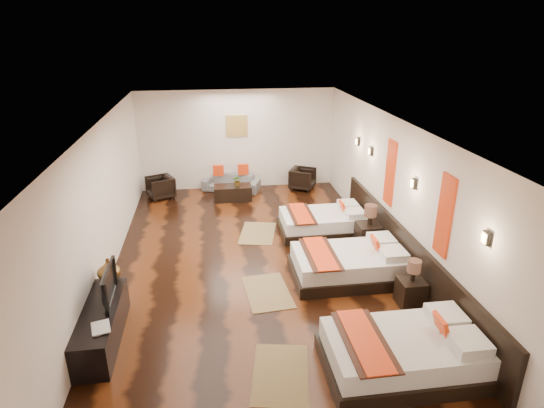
{
  "coord_description": "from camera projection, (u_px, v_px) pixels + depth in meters",
  "views": [
    {
      "loc": [
        -0.78,
        -7.86,
        4.41
      ],
      "look_at": [
        0.39,
        0.46,
        1.1
      ],
      "focal_mm": 29.97,
      "sensor_mm": 36.0,
      "label": 1
    }
  ],
  "objects": [
    {
      "name": "table_plant",
      "position": [
        238.0,
        181.0,
        12.13
      ],
      "size": [
        0.28,
        0.25,
        0.3
      ],
      "primitive_type": "imported",
      "rotation": [
        0.0,
        0.0,
        -0.07
      ],
      "color": "#23521B",
      "rests_on": "coffee_table"
    },
    {
      "name": "bed_mid",
      "position": [
        350.0,
        264.0,
        8.45
      ],
      "size": [
        2.1,
        1.32,
        0.8
      ],
      "color": "black",
      "rests_on": "floor"
    },
    {
      "name": "nightstand_b",
      "position": [
        369.0,
        233.0,
        9.55
      ],
      "size": [
        0.49,
        0.49,
        0.97
      ],
      "color": "black",
      "rests_on": "floor"
    },
    {
      "name": "orange_panel_a",
      "position": [
        445.0,
        216.0,
        6.94
      ],
      "size": [
        0.04,
        0.4,
        1.3
      ],
      "primitive_type": "cube",
      "color": "#D86014",
      "rests_on": "right_wall"
    },
    {
      "name": "sconce_near",
      "position": [
        486.0,
        238.0,
        5.87
      ],
      "size": [
        0.07,
        0.12,
        0.18
      ],
      "color": "black",
      "rests_on": "right_wall"
    },
    {
      "name": "bed_far",
      "position": [
        323.0,
        222.0,
        10.31
      ],
      "size": [
        1.92,
        1.21,
        0.73
      ],
      "color": "black",
      "rests_on": "floor"
    },
    {
      "name": "back_wall",
      "position": [
        237.0,
        140.0,
        12.82
      ],
      "size": [
        5.5,
        0.01,
        2.8
      ],
      "primitive_type": "cube",
      "color": "silver",
      "rests_on": "floor"
    },
    {
      "name": "headboard_panel",
      "position": [
        405.0,
        255.0,
        8.41
      ],
      "size": [
        0.08,
        6.6,
        0.9
      ],
      "primitive_type": "cube",
      "color": "black",
      "rests_on": "floor"
    },
    {
      "name": "floor",
      "position": [
        256.0,
        265.0,
        8.96
      ],
      "size": [
        5.5,
        9.5,
        0.01
      ],
      "primitive_type": "cube",
      "color": "black",
      "rests_on": "ground"
    },
    {
      "name": "armchair_left",
      "position": [
        160.0,
        187.0,
        12.35
      ],
      "size": [
        0.87,
        0.86,
        0.61
      ],
      "primitive_type": "imported",
      "rotation": [
        0.0,
        0.0,
        -1.16
      ],
      "color": "black",
      "rests_on": "floor"
    },
    {
      "name": "ceiling",
      "position": [
        254.0,
        124.0,
        7.93
      ],
      "size": [
        5.5,
        9.5,
        0.01
      ],
      "primitive_type": "cube",
      "color": "white",
      "rests_on": "floor"
    },
    {
      "name": "sconce_mid",
      "position": [
        414.0,
        184.0,
        7.9
      ],
      "size": [
        0.07,
        0.12,
        0.18
      ],
      "color": "black",
      "rests_on": "right_wall"
    },
    {
      "name": "tv_console",
      "position": [
        102.0,
        325.0,
        6.72
      ],
      "size": [
        0.5,
        1.8,
        0.55
      ],
      "primitive_type": "cube",
      "color": "black",
      "rests_on": "floor"
    },
    {
      "name": "jute_mat_far",
      "position": [
        258.0,
        233.0,
        10.33
      ],
      "size": [
        1.0,
        1.34,
        0.01
      ],
      "primitive_type": "cube",
      "rotation": [
        0.0,
        0.0,
        -0.22
      ],
      "color": "olive",
      "rests_on": "floor"
    },
    {
      "name": "gold_artwork",
      "position": [
        237.0,
        126.0,
        12.66
      ],
      "size": [
        0.6,
        0.04,
        0.6
      ],
      "primitive_type": "cube",
      "color": "#AD873F",
      "rests_on": "back_wall"
    },
    {
      "name": "nightstand_a",
      "position": [
        411.0,
        289.0,
        7.6
      ],
      "size": [
        0.42,
        0.42,
        0.84
      ],
      "color": "black",
      "rests_on": "floor"
    },
    {
      "name": "jute_mat_near",
      "position": [
        281.0,
        374.0,
        6.16
      ],
      "size": [
        0.96,
        1.32,
        0.01
      ],
      "primitive_type": "cube",
      "rotation": [
        0.0,
        0.0,
        -0.18
      ],
      "color": "olive",
      "rests_on": "floor"
    },
    {
      "name": "sconce_lounge",
      "position": [
        358.0,
        142.0,
        10.75
      ],
      "size": [
        0.07,
        0.12,
        0.18
      ],
      "color": "black",
      "rests_on": "right_wall"
    },
    {
      "name": "armchair_right",
      "position": [
        303.0,
        179.0,
        13.05
      ],
      "size": [
        0.9,
        0.89,
        0.61
      ],
      "primitive_type": "imported",
      "rotation": [
        0.0,
        0.0,
        1.08
      ],
      "color": "black",
      "rests_on": "floor"
    },
    {
      "name": "orange_panel_b",
      "position": [
        390.0,
        173.0,
        8.97
      ],
      "size": [
        0.04,
        0.4,
        1.3
      ],
      "primitive_type": "cube",
      "color": "#D86014",
      "rests_on": "right_wall"
    },
    {
      "name": "left_wall",
      "position": [
        101.0,
        207.0,
        8.09
      ],
      "size": [
        0.01,
        9.5,
        2.8
      ],
      "primitive_type": "cube",
      "color": "silver",
      "rests_on": "floor"
    },
    {
      "name": "sconce_far",
      "position": [
        371.0,
        151.0,
        9.92
      ],
      "size": [
        0.07,
        0.12,
        0.18
      ],
      "color": "black",
      "rests_on": "right_wall"
    },
    {
      "name": "sofa",
      "position": [
        231.0,
        183.0,
        12.95
      ],
      "size": [
        1.71,
        1.15,
        0.47
      ],
      "primitive_type": "imported",
      "rotation": [
        0.0,
        0.0,
        -0.37
      ],
      "color": "slate",
      "rests_on": "floor"
    },
    {
      "name": "tv",
      "position": [
        104.0,
        285.0,
        6.77
      ],
      "size": [
        0.14,
        0.9,
        0.51
      ],
      "primitive_type": "imported",
      "rotation": [
        0.0,
        0.0,
        1.6
      ],
      "color": "black",
      "rests_on": "tv_console"
    },
    {
      "name": "right_wall",
      "position": [
        395.0,
        192.0,
        8.8
      ],
      "size": [
        0.01,
        9.5,
        2.8
      ],
      "primitive_type": "cube",
      "color": "silver",
      "rests_on": "floor"
    },
    {
      "name": "jute_mat_mid",
      "position": [
        267.0,
        292.0,
        8.06
      ],
      "size": [
        0.85,
        1.26,
        0.01
      ],
      "primitive_type": "cube",
      "rotation": [
        0.0,
        0.0,
        0.09
      ],
      "color": "olive",
      "rests_on": "floor"
    },
    {
      "name": "book",
      "position": [
        91.0,
        330.0,
        6.15
      ],
      "size": [
        0.32,
        0.38,
        0.03
      ],
      "primitive_type": "imported",
      "rotation": [
        0.0,
        0.0,
        0.27
      ],
      "color": "black",
      "rests_on": "tv_console"
    },
    {
      "name": "figurine",
      "position": [
        109.0,
        270.0,
        7.32
      ],
      "size": [
        0.43,
        0.43,
        0.38
      ],
      "primitive_type": "imported",
      "rotation": [
        0.0,
        0.0,
        -0.19
      ],
      "color": "brown",
      "rests_on": "tv_console"
    },
    {
      "name": "bed_near",
      "position": [
        405.0,
        353.0,
        6.16
      ],
      "size": [
        2.13,
        1.34,
        0.81
      ],
      "color": "black",
      "rests_on": "floor"
    },
    {
      "name": "coffee_table",
      "position": [
        233.0,
        193.0,
        12.26
      ],
      "size": [
        1.0,
        0.5,
        0.4
      ],
      "primitive_type": "cube",
      "rotation": [
        0.0,
        0.0,
        -0.0
      ],
      "color": "black",
      "rests_on": "floor"
    }
  ]
}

